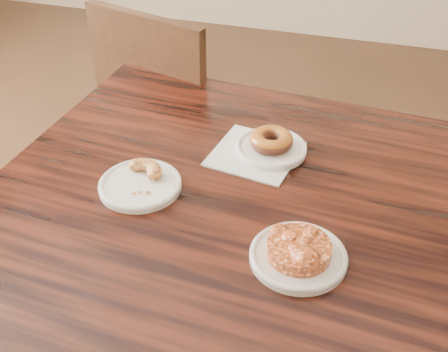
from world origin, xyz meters
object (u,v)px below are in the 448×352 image
(glazed_donut, at_px, (271,140))
(cafe_table, at_px, (223,327))
(apple_fritter, at_px, (299,247))
(cruller_fragment, at_px, (139,178))
(chair_far, at_px, (187,129))

(glazed_donut, bearing_deg, cafe_table, -103.92)
(glazed_donut, distance_m, apple_fritter, 0.33)
(glazed_donut, relative_size, cruller_fragment, 0.95)
(glazed_donut, xyz_separation_m, cruller_fragment, (-0.23, -0.20, -0.01))
(apple_fritter, distance_m, cruller_fragment, 0.36)
(cafe_table, height_order, apple_fritter, apple_fritter)
(apple_fritter, relative_size, cruller_fragment, 1.51)
(cafe_table, relative_size, chair_far, 1.07)
(cafe_table, bearing_deg, glazed_donut, 80.23)
(glazed_donut, xyz_separation_m, apple_fritter, (0.12, -0.31, -0.00))
(chair_far, xyz_separation_m, cruller_fragment, (0.15, -0.68, 0.33))
(cruller_fragment, bearing_deg, chair_far, 102.70)
(glazed_donut, bearing_deg, chair_far, 127.97)
(chair_far, distance_m, apple_fritter, 0.99)
(apple_fritter, bearing_deg, cruller_fragment, 162.39)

